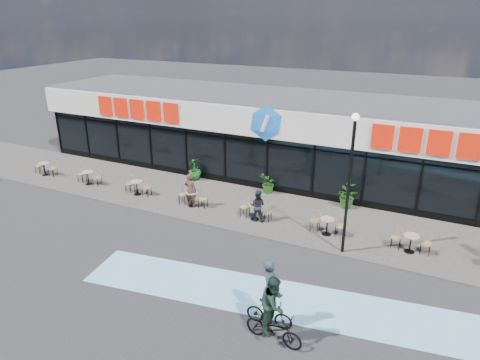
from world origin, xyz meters
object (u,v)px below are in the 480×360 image
object	(u,v)px
potted_plant_left	(195,169)
patron_right	(257,206)
bistro_set_0	(46,167)
potted_plant_right	(346,196)
cyclist_a	(270,301)
patron_left	(191,190)
potted_plant_mid	(268,184)
lamp_post	(350,174)

from	to	relation	value
potted_plant_left	patron_right	distance (m)	6.19
bistro_set_0	patron_right	size ratio (longest dim) A/B	1.04
potted_plant_right	cyclist_a	size ratio (longest dim) A/B	0.50
bistro_set_0	patron_left	bearing A→B (deg)	-0.87
potted_plant_left	potted_plant_right	distance (m)	8.56
patron_left	patron_right	xyz separation A→B (m)	(3.54, -0.02, -0.12)
patron_left	cyclist_a	bearing A→B (deg)	136.41
potted_plant_mid	patron_right	size ratio (longest dim) A/B	0.69
bistro_set_0	potted_plant_right	size ratio (longest dim) A/B	1.33
potted_plant_left	patron_right	bearing A→B (deg)	-31.67
lamp_post	potted_plant_left	xyz separation A→B (m)	(-9.40, 4.30, -2.65)
patron_right	cyclist_a	bearing A→B (deg)	109.67
potted_plant_left	patron_right	xyz separation A→B (m)	(5.26, -3.25, 0.11)
patron_left	potted_plant_mid	bearing A→B (deg)	-131.38
potted_plant_right	patron_left	world-z (taller)	patron_left
cyclist_a	potted_plant_right	bearing A→B (deg)	88.68
lamp_post	potted_plant_mid	bearing A→B (deg)	139.11
potted_plant_left	cyclist_a	xyz separation A→B (m)	(8.34, -9.46, 0.17)
potted_plant_left	potted_plant_right	xyz separation A→B (m)	(8.56, -0.05, -0.06)
potted_plant_left	patron_left	distance (m)	3.67
patron_left	patron_right	bearing A→B (deg)	179.46
potted_plant_mid	patron_left	size ratio (longest dim) A/B	0.59
lamp_post	patron_left	size ratio (longest dim) A/B	3.24
potted_plant_right	cyclist_a	world-z (taller)	cyclist_a
potted_plant_left	patron_left	world-z (taller)	patron_left
potted_plant_mid	patron_right	distance (m)	3.29
cyclist_a	patron_right	bearing A→B (deg)	116.33
patron_right	patron_left	bearing A→B (deg)	-6.90
lamp_post	bistro_set_0	size ratio (longest dim) A/B	3.62
bistro_set_0	lamp_post	bearing A→B (deg)	-3.95
potted_plant_left	potted_plant_mid	world-z (taller)	potted_plant_left
cyclist_a	bistro_set_0	bearing A→B (deg)	159.02
lamp_post	patron_left	distance (m)	8.12
potted_plant_mid	patron_right	world-z (taller)	patron_right
potted_plant_mid	patron_right	bearing A→B (deg)	-76.49
potted_plant_left	lamp_post	bearing A→B (deg)	-24.59
potted_plant_mid	cyclist_a	distance (m)	10.16
potted_plant_right	lamp_post	bearing A→B (deg)	-78.71
lamp_post	potted_plant_left	size ratio (longest dim) A/B	4.37
potted_plant_mid	cyclist_a	size ratio (longest dim) A/B	0.45
patron_left	cyclist_a	world-z (taller)	cyclist_a
potted_plant_left	potted_plant_right	bearing A→B (deg)	-0.36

